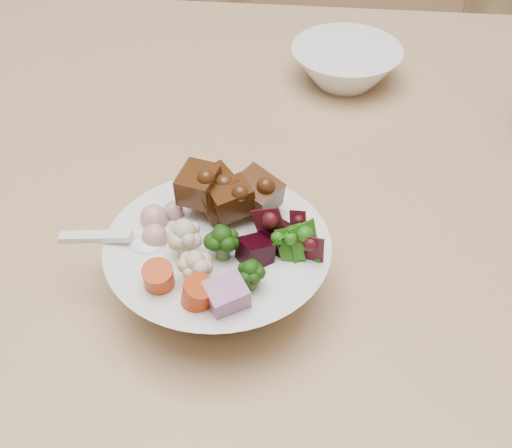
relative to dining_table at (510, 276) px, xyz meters
name	(u,v)px	position (x,y,z in m)	size (l,w,h in m)	color
dining_table	(510,276)	(0.00, 0.00, 0.00)	(1.70, 1.12, 0.74)	tan
chair_far	(337,60)	(-0.29, 0.68, -0.16)	(0.46, 0.46, 0.90)	tan
food_bowl	(221,263)	(-0.26, -0.16, 0.11)	(0.19, 0.19, 0.10)	white
soup_spoon	(133,243)	(-0.33, -0.18, 0.13)	(0.09, 0.03, 0.02)	white
side_bowl	(346,65)	(-0.22, 0.21, 0.10)	(0.13, 0.13, 0.04)	white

